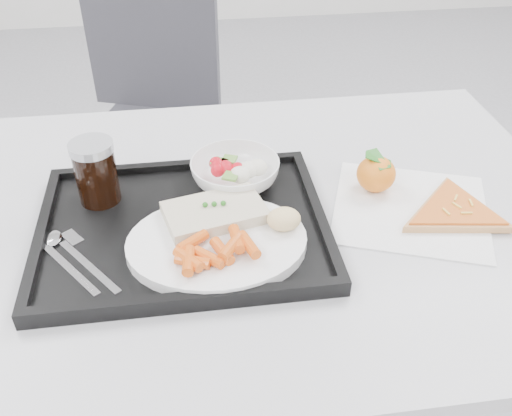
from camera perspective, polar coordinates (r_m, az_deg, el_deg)
name	(u,v)px	position (r m, az deg, el deg)	size (l,w,h in m)	color
table	(228,244)	(0.99, -2.86, -3.60)	(1.20, 0.80, 0.75)	#BDBCBF
chair	(157,102)	(1.81, -9.91, 10.41)	(0.54, 0.54, 0.93)	#35353B
tray	(183,228)	(0.91, -7.28, -1.98)	(0.45, 0.35, 0.03)	black
dinner_plate	(217,243)	(0.85, -3.92, -3.54)	(0.27, 0.27, 0.02)	white
fish_fillet	(215,213)	(0.88, -4.14, -0.45)	(0.17, 0.12, 0.03)	beige
bread_roll	(284,219)	(0.86, 2.81, -1.12)	(0.06, 0.06, 0.03)	tan
salad_bowl	(235,173)	(0.98, -2.10, 3.53)	(0.15, 0.15, 0.05)	white
cola_glass	(96,171)	(0.96, -15.74, 3.58)	(0.07, 0.07, 0.11)	black
cutlery	(70,255)	(0.89, -18.12, -4.47)	(0.13, 0.16, 0.01)	silver
napkin	(410,209)	(0.99, 15.18, -0.06)	(0.32, 0.31, 0.00)	white
tangerine	(376,174)	(1.00, 11.92, 3.37)	(0.08, 0.08, 0.07)	orange
pizza_slice	(454,211)	(0.99, 19.21, -0.31)	(0.27, 0.27, 0.02)	tan
carrot_pile	(212,251)	(0.81, -4.39, -4.33)	(0.12, 0.09, 0.03)	#D75313
salad_contents	(237,169)	(0.97, -1.92, 3.91)	(0.10, 0.08, 0.03)	red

